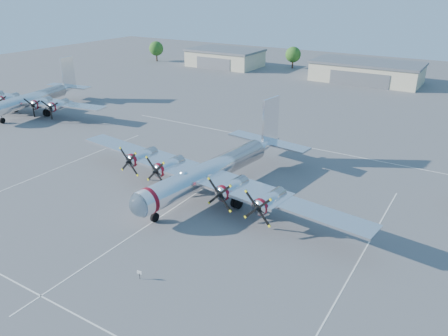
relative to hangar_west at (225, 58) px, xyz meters
The scene contains 9 objects.
ground 93.54m from the hangar_west, 61.23° to the right, with size 260.00×260.00×0.00m, color #505053.
parking_lines 95.08m from the hangar_west, 61.74° to the right, with size 60.00×50.08×0.01m.
hangar_west is the anchor object (origin of this frame).
hangar_center 45.00m from the hangar_west, ahead, with size 28.60×14.60×5.40m.
tree_far_west 25.36m from the hangar_west, behind, with size 4.80×4.80×6.64m.
tree_west 21.61m from the hangar_west, 21.89° to the left, with size 4.80×4.80×6.64m.
main_bomber_b29 91.32m from the hangar_west, 59.40° to the right, with size 44.27×30.28×9.79m, color white, non-canonical shape.
bomber_west 66.93m from the hangar_west, 94.65° to the right, with size 36.85×26.09×9.74m, color silver, non-canonical shape.
info_placard 110.09m from the hangar_west, 62.55° to the right, with size 0.48×0.11×0.91m.
Camera 1 is at (29.45, -39.53, 25.03)m, focal length 35.00 mm.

